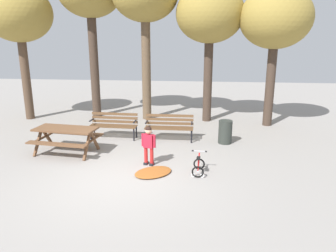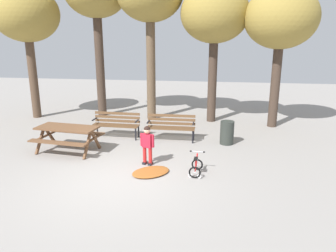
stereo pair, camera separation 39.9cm
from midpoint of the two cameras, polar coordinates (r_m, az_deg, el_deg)
The scene contains 11 objects.
ground at distance 8.06m, azimuth -7.64°, elevation -9.26°, with size 36.00×36.00×0.00m, color gray.
picnic_table at distance 10.04m, azimuth -16.22°, elevation -1.11°, with size 1.94×1.54×0.79m.
park_bench_far_left at distance 11.17m, azimuth -8.09°, elevation 0.58°, with size 1.61×0.51×0.85m.
park_bench_left at distance 10.74m, azimuth 1.58°, elevation 0.13°, with size 1.60×0.47×0.85m.
child_standing at distance 8.64m, azimuth -2.35°, elevation -2.86°, with size 0.40×0.22×1.08m.
kids_bicycle at distance 8.24m, azimuth 6.35°, elevation -7.12°, with size 0.39×0.58×0.54m.
leaf_pile at distance 8.30m, azimuth -1.67°, elevation -8.09°, with size 1.00×0.70×0.07m, color #9E5623.
trash_bin at distance 10.59m, azimuth 11.41°, elevation -1.16°, with size 0.44×0.44×0.75m, color #2D332D.
tree_far_left at distance 14.62m, azimuth -22.95°, elevation 17.47°, with size 2.60×2.60×5.32m.
tree_right at distance 13.05m, azimuth 9.15°, elevation 18.69°, with size 2.60×2.60×5.29m.
tree_far_right at distance 12.79m, azimuth 20.18°, elevation 17.23°, with size 2.60×2.60×5.10m.
Camera 2 is at (2.31, -6.99, 3.36)m, focal length 34.61 mm.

